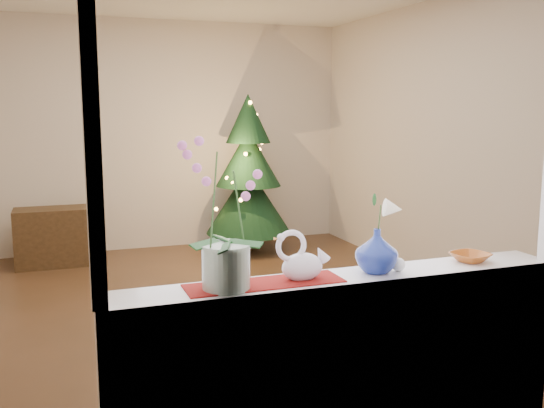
% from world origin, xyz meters
% --- Properties ---
extents(ground, '(5.00, 5.00, 0.00)m').
position_xyz_m(ground, '(0.00, 0.00, 0.00)').
color(ground, '#3D2919').
rests_on(ground, ground).
extents(wall_back, '(4.50, 0.10, 2.70)m').
position_xyz_m(wall_back, '(0.00, 2.50, 1.35)').
color(wall_back, beige).
rests_on(wall_back, ground).
extents(wall_front, '(4.50, 0.10, 2.70)m').
position_xyz_m(wall_front, '(0.00, -2.50, 1.35)').
color(wall_front, beige).
rests_on(wall_front, ground).
extents(wall_right, '(0.10, 5.00, 2.70)m').
position_xyz_m(wall_right, '(2.25, 0.00, 1.35)').
color(wall_right, beige).
rests_on(wall_right, ground).
extents(window_apron, '(2.20, 0.08, 0.88)m').
position_xyz_m(window_apron, '(0.00, -2.46, 0.44)').
color(window_apron, white).
rests_on(window_apron, ground).
extents(windowsill, '(2.20, 0.26, 0.04)m').
position_xyz_m(windowsill, '(0.00, -2.37, 0.90)').
color(windowsill, white).
rests_on(windowsill, window_apron).
extents(window_frame, '(2.22, 0.06, 1.60)m').
position_xyz_m(window_frame, '(0.00, -2.47, 1.70)').
color(window_frame, white).
rests_on(window_frame, windowsill).
extents(runner, '(0.70, 0.20, 0.01)m').
position_xyz_m(runner, '(-0.38, -2.37, 0.92)').
color(runner, maroon).
rests_on(runner, windowsill).
extents(orchid_pot, '(0.23, 0.23, 0.64)m').
position_xyz_m(orchid_pot, '(-0.56, -2.39, 1.24)').
color(orchid_pot, silver).
rests_on(orchid_pot, windowsill).
extents(swan, '(0.28, 0.17, 0.22)m').
position_xyz_m(swan, '(-0.20, -2.37, 1.03)').
color(swan, silver).
rests_on(swan, windowsill).
extents(blue_vase, '(0.28, 0.28, 0.24)m').
position_xyz_m(blue_vase, '(0.17, -2.37, 1.04)').
color(blue_vase, navy).
rests_on(blue_vase, windowsill).
extents(lily, '(0.13, 0.07, 0.18)m').
position_xyz_m(lily, '(0.17, -2.37, 1.25)').
color(lily, white).
rests_on(lily, blue_vase).
extents(paperweight, '(0.08, 0.08, 0.06)m').
position_xyz_m(paperweight, '(0.28, -2.39, 0.95)').
color(paperweight, silver).
rests_on(paperweight, windowsill).
extents(amber_dish, '(0.19, 0.19, 0.04)m').
position_xyz_m(amber_dish, '(0.71, -2.36, 0.94)').
color(amber_dish, '#994A17').
rests_on(amber_dish, windowsill).
extents(xmas_tree, '(1.21, 1.21, 1.84)m').
position_xyz_m(xmas_tree, '(0.93, 1.95, 0.92)').
color(xmas_tree, black).
rests_on(xmas_tree, ground).
extents(side_table, '(0.83, 0.42, 0.62)m').
position_xyz_m(side_table, '(-1.23, 1.99, 0.31)').
color(side_table, black).
rests_on(side_table, ground).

